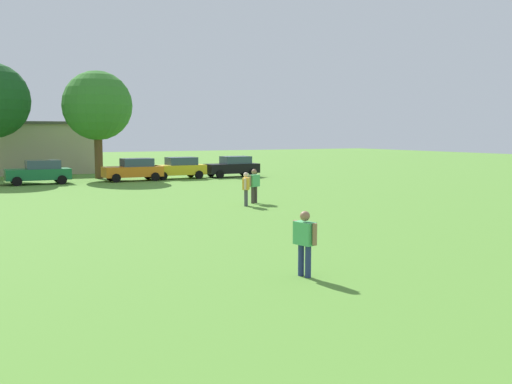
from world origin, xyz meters
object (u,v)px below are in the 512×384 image
at_px(bystander_midfield, 254,183).
at_px(parked_car_orange_3, 134,169).
at_px(bystander_near_trees, 246,186).
at_px(parked_car_yellow_4, 178,168).
at_px(adult_bystander, 305,238).
at_px(parked_car_green_2, 39,172).
at_px(tree_far_right, 97,106).
at_px(parked_car_black_5, 233,166).

distance_m(bystander_midfield, parked_car_orange_3, 16.62).
height_order(bystander_near_trees, parked_car_yellow_4, parked_car_yellow_4).
height_order(adult_bystander, parked_car_orange_3, parked_car_orange_3).
height_order(bystander_near_trees, bystander_midfield, bystander_midfield).
bearing_deg(parked_car_green_2, parked_car_yellow_4, -178.99).
relative_size(bystander_near_trees, tree_far_right, 0.20).
xyz_separation_m(bystander_midfield, parked_car_yellow_4, (2.04, 16.97, -0.18)).
relative_size(parked_car_green_2, parked_car_orange_3, 1.00).
xyz_separation_m(parked_car_green_2, tree_far_right, (4.86, 3.31, 4.82)).
bearing_deg(tree_far_right, parked_car_yellow_4, -29.77).
bearing_deg(parked_car_yellow_4, parked_car_orange_3, 6.58).
relative_size(bystander_midfield, parked_car_green_2, 0.41).
height_order(parked_car_green_2, parked_car_black_5, same).
height_order(bystander_midfield, tree_far_right, tree_far_right).
xyz_separation_m(parked_car_orange_3, tree_far_right, (-1.79, 3.55, 4.82)).
bearing_deg(bystander_near_trees, bystander_midfield, 166.96).
distance_m(bystander_near_trees, parked_car_green_2, 19.12).
height_order(parked_car_green_2, tree_far_right, tree_far_right).
bearing_deg(parked_car_yellow_4, parked_car_green_2, 1.01).
distance_m(bystander_midfield, tree_far_right, 20.90).
height_order(parked_car_orange_3, parked_car_black_5, same).
distance_m(bystander_midfield, parked_car_green_2, 18.72).
relative_size(bystander_near_trees, parked_car_green_2, 0.39).
bearing_deg(bystander_midfield, bystander_near_trees, 18.26).
relative_size(adult_bystander, parked_car_green_2, 0.38).
distance_m(parked_car_orange_3, tree_far_right, 6.25).
relative_size(bystander_midfield, tree_far_right, 0.21).
bearing_deg(adult_bystander, parked_car_black_5, -35.94).
relative_size(parked_car_orange_3, parked_car_yellow_4, 1.00).
distance_m(bystander_midfield, parked_car_yellow_4, 17.09).
bearing_deg(adult_bystander, bystander_near_trees, -34.41).
xyz_separation_m(bystander_near_trees, parked_car_yellow_4, (2.93, 17.81, -0.13)).
relative_size(parked_car_green_2, parked_car_black_5, 1.00).
distance_m(parked_car_orange_3, parked_car_black_5, 8.27).
bearing_deg(parked_car_black_5, parked_car_orange_3, 1.16).
relative_size(adult_bystander, tree_far_right, 0.20).
height_order(bystander_midfield, parked_car_black_5, bystander_midfield).
height_order(parked_car_orange_3, parked_car_yellow_4, same).
relative_size(bystander_midfield, parked_car_orange_3, 0.41).
xyz_separation_m(adult_bystander, parked_car_green_2, (-2.41, 30.96, -0.13)).
bearing_deg(tree_far_right, parked_car_black_5, -18.59).
relative_size(parked_car_black_5, tree_far_right, 0.51).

